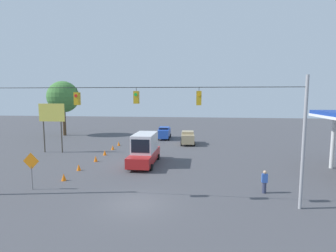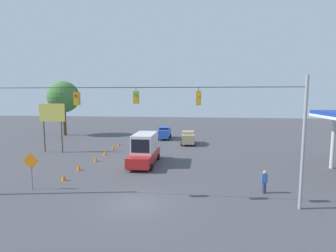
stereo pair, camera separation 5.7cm
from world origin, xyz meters
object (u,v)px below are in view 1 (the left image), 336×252
(traffic_cone_fourth, at_px, (105,153))
(tree_horizon_left, at_px, (63,97))
(traffic_cone_third, at_px, (96,159))
(traffic_cone_fifth, at_px, (113,147))
(sedan_tan_oncoming_deep, at_px, (188,137))
(roadside_billboard, at_px, (52,117))
(work_zone_sign, at_px, (31,164))
(overhead_signal_span, at_px, (137,126))
(box_truck_red_withflow_mid, at_px, (145,149))
(sedan_blue_withflow_deep, at_px, (164,133))
(traffic_cone_second, at_px, (79,167))
(pedestrian, at_px, (264,182))
(traffic_cone_nearest, at_px, (64,177))
(traffic_cone_farthest, at_px, (119,144))

(traffic_cone_fourth, bearing_deg, tree_horizon_left, -48.79)
(traffic_cone_third, bearing_deg, traffic_cone_fifth, -88.66)
(tree_horizon_left, bearing_deg, traffic_cone_third, 126.07)
(tree_horizon_left, bearing_deg, sedan_tan_oncoming_deep, 164.36)
(roadside_billboard, height_order, work_zone_sign, roadside_billboard)
(sedan_tan_oncoming_deep, relative_size, tree_horizon_left, 0.44)
(overhead_signal_span, height_order, traffic_cone_fifth, overhead_signal_span)
(traffic_cone_fifth, relative_size, tree_horizon_left, 0.06)
(box_truck_red_withflow_mid, bearing_deg, traffic_cone_fifth, -49.54)
(overhead_signal_span, xyz_separation_m, roadside_billboard, (13.98, -13.80, -0.65))
(sedan_blue_withflow_deep, distance_m, traffic_cone_second, 20.06)
(sedan_tan_oncoming_deep, xyz_separation_m, roadside_billboard, (16.52, 7.47, 3.43))
(traffic_cone_third, xyz_separation_m, roadside_billboard, (7.03, -3.84, 4.13))
(traffic_cone_second, bearing_deg, traffic_cone_third, -94.81)
(traffic_cone_fifth, bearing_deg, traffic_cone_second, 89.14)
(sedan_tan_oncoming_deep, bearing_deg, pedestrian, 108.52)
(work_zone_sign, bearing_deg, traffic_cone_nearest, -120.06)
(box_truck_red_withflow_mid, xyz_separation_m, traffic_cone_farthest, (5.68, -9.44, -1.24))
(box_truck_red_withflow_mid, height_order, traffic_cone_fifth, box_truck_red_withflow_mid)
(traffic_cone_fourth, relative_size, roadside_billboard, 0.10)
(sedan_blue_withflow_deep, relative_size, pedestrian, 2.68)
(sedan_tan_oncoming_deep, bearing_deg, roadside_billboard, 24.33)
(overhead_signal_span, bearing_deg, traffic_cone_second, -41.99)
(traffic_cone_third, bearing_deg, sedan_tan_oncoming_deep, -130.00)
(traffic_cone_fourth, xyz_separation_m, traffic_cone_farthest, (0.12, -6.01, 0.00))
(traffic_cone_fourth, height_order, traffic_cone_fifth, same)
(sedan_blue_withflow_deep, bearing_deg, traffic_cone_fourth, 66.41)
(traffic_cone_fifth, bearing_deg, traffic_cone_third, 91.34)
(box_truck_red_withflow_mid, xyz_separation_m, tree_horizon_left, (18.24, -17.91, 5.28))
(overhead_signal_span, height_order, sedan_tan_oncoming_deep, overhead_signal_span)
(pedestrian, bearing_deg, traffic_cone_third, -25.28)
(sedan_tan_oncoming_deep, height_order, sedan_blue_withflow_deep, sedan_blue_withflow_deep)
(overhead_signal_span, relative_size, box_truck_red_withflow_mid, 3.22)
(box_truck_red_withflow_mid, distance_m, pedestrian, 12.54)
(traffic_cone_third, bearing_deg, roadside_billboard, -28.68)
(traffic_cone_fourth, relative_size, pedestrian, 0.37)
(traffic_cone_third, bearing_deg, box_truck_red_withflow_mid, 176.17)
(traffic_cone_nearest, xyz_separation_m, roadside_billboard, (6.84, -10.29, 4.13))
(work_zone_sign, bearing_deg, sedan_blue_withflow_deep, -105.85)
(traffic_cone_fifth, bearing_deg, tree_horizon_left, -41.92)
(overhead_signal_span, relative_size, traffic_cone_second, 34.12)
(sedan_tan_oncoming_deep, bearing_deg, traffic_cone_farthest, 12.95)
(overhead_signal_span, distance_m, box_truck_red_withflow_mid, 10.34)
(traffic_cone_fifth, height_order, roadside_billboard, roadside_billboard)
(overhead_signal_span, xyz_separation_m, box_truck_red_withflow_mid, (1.50, -9.59, -3.54))
(box_truck_red_withflow_mid, distance_m, roadside_billboard, 13.49)
(box_truck_red_withflow_mid, bearing_deg, roadside_billboard, -18.64)
(work_zone_sign, height_order, pedestrian, work_zone_sign)
(box_truck_red_withflow_mid, relative_size, traffic_cone_third, 10.61)
(sedan_tan_oncoming_deep, height_order, work_zone_sign, work_zone_sign)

